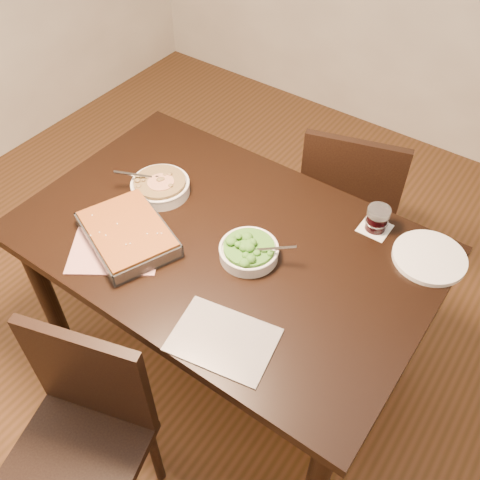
# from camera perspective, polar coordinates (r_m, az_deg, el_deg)

# --- Properties ---
(ground) EXTENTS (4.00, 4.00, 0.00)m
(ground) POSITION_cam_1_polar(r_m,az_deg,el_deg) (2.41, -1.32, -12.26)
(ground) COLOR #472D14
(ground) RESTS_ON ground
(table) EXTENTS (1.40, 0.90, 0.75)m
(table) POSITION_cam_1_polar(r_m,az_deg,el_deg) (1.88, -1.66, -1.85)
(table) COLOR black
(table) RESTS_ON ground
(magazine_a) EXTENTS (0.36, 0.34, 0.01)m
(magazine_a) POSITION_cam_1_polar(r_m,az_deg,el_deg) (1.81, -13.20, -1.09)
(magazine_a) COLOR #AC313B
(magazine_a) RESTS_ON table
(magazine_b) EXTENTS (0.33, 0.26, 0.01)m
(magazine_b) POSITION_cam_1_polar(r_m,az_deg,el_deg) (1.56, -1.80, -10.58)
(magazine_b) COLOR #282930
(magazine_b) RESTS_ON table
(coaster) EXTENTS (0.10, 0.10, 0.00)m
(coaster) POSITION_cam_1_polar(r_m,az_deg,el_deg) (1.90, 14.18, 1.23)
(coaster) COLOR white
(coaster) RESTS_ON table
(stew_bowl) EXTENTS (0.22, 0.22, 0.08)m
(stew_bowl) POSITION_cam_1_polar(r_m,az_deg,el_deg) (1.98, -8.50, 5.71)
(stew_bowl) COLOR silver
(stew_bowl) RESTS_ON table
(broccoli_bowl) EXTENTS (0.21, 0.20, 0.08)m
(broccoli_bowl) POSITION_cam_1_polar(r_m,az_deg,el_deg) (1.73, 0.96, -1.14)
(broccoli_bowl) COLOR silver
(broccoli_bowl) RESTS_ON table
(baking_dish) EXTENTS (0.40, 0.35, 0.06)m
(baking_dish) POSITION_cam_1_polar(r_m,az_deg,el_deg) (1.82, -11.88, 0.62)
(baking_dish) COLOR silver
(baking_dish) RESTS_ON table
(wine_tumbler) EXTENTS (0.08, 0.08, 0.09)m
(wine_tumbler) POSITION_cam_1_polar(r_m,az_deg,el_deg) (1.87, 14.44, 2.25)
(wine_tumbler) COLOR black
(wine_tumbler) RESTS_ON coaster
(dinner_plate) EXTENTS (0.24, 0.24, 0.02)m
(dinner_plate) POSITION_cam_1_polar(r_m,az_deg,el_deg) (1.84, 19.55, -1.77)
(dinner_plate) COLOR white
(dinner_plate) RESTS_ON table
(chair_near) EXTENTS (0.49, 0.49, 0.84)m
(chair_near) POSITION_cam_1_polar(r_m,az_deg,el_deg) (1.80, -16.44, -18.93)
(chair_near) COLOR black
(chair_near) RESTS_ON ground
(chair_far) EXTENTS (0.50, 0.50, 0.87)m
(chair_far) POSITION_cam_1_polar(r_m,az_deg,el_deg) (2.39, 11.57, 4.29)
(chair_far) COLOR black
(chair_far) RESTS_ON ground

